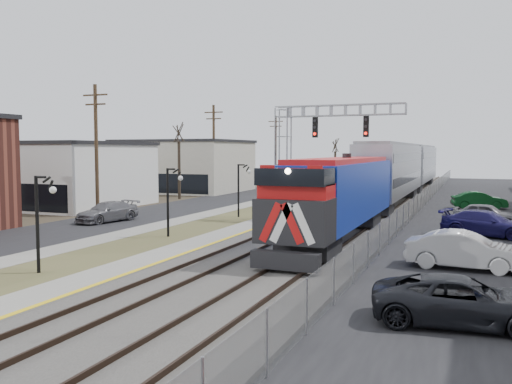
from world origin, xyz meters
The scene contains 21 objects.
street_west centered at (-11.50, 35.00, 0.02)m, with size 7.00×120.00×0.04m, color black.
sidewalk centered at (-7.00, 35.00, 0.04)m, with size 2.00×120.00×0.08m, color gray.
grass_median centered at (-4.00, 35.00, 0.03)m, with size 4.00×120.00×0.06m, color #4E512B.
platform centered at (-1.00, 35.00, 0.12)m, with size 2.00×120.00×0.24m, color gray.
ballast_bed centered at (4.00, 35.00, 0.10)m, with size 8.00×120.00×0.20m, color #595651.
platform_edge centered at (-0.12, 35.00, 0.24)m, with size 0.24×120.00×0.01m, color gold.
track_near centered at (2.00, 35.00, 0.28)m, with size 1.58×120.00×0.15m.
track_far centered at (5.50, 35.00, 0.28)m, with size 1.58×120.00×0.15m.
train centered at (5.50, 44.00, 2.88)m, with size 3.00×63.05×5.33m.
signal_gantry centered at (1.22, 27.99, 5.59)m, with size 9.00×1.07×8.15m.
lampposts centered at (-4.00, 18.29, 2.00)m, with size 0.14×62.14×4.00m.
utility_poles centered at (-14.50, 25.00, 5.00)m, with size 0.28×80.28×10.00m.
fence centered at (8.20, 35.00, 0.80)m, with size 0.04×120.00×1.60m, color gray.
buildings_west centered at (-21.00, 24.21, 3.01)m, with size 14.00×67.00×7.00m.
bare_trees centered at (-12.66, 38.91, 2.70)m, with size 12.30×42.30×5.95m.
car_lot_b centered at (12.00, 15.34, 0.79)m, with size 1.67×4.77×1.57m, color silver.
car_lot_c centered at (12.06, 7.46, 0.70)m, with size 2.31×5.01×1.39m, color black.
car_lot_d centered at (13.02, 25.11, 0.74)m, with size 2.08×5.12×1.49m, color #1B1650.
car_lot_e centered at (13.08, 30.65, 0.71)m, with size 1.68×4.19×1.43m, color slate.
car_lot_f centered at (12.69, 41.15, 0.73)m, with size 1.55×4.43×1.46m, color #0D441B.
car_street_b centered at (-11.47, 22.21, 0.70)m, with size 1.95×4.80×1.39m, color slate.
Camera 1 is at (12.29, -8.74, 5.00)m, focal length 38.00 mm.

